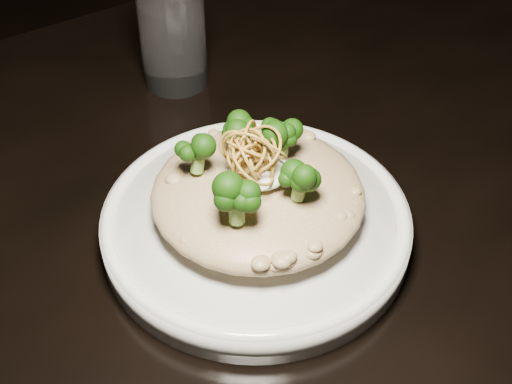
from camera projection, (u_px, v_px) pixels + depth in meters
table at (292, 221)px, 0.78m from camera, size 1.10×0.80×0.75m
plate at (256, 225)px, 0.64m from camera, size 0.27×0.27×0.03m
risotto at (258, 194)px, 0.62m from camera, size 0.19×0.19×0.04m
broccoli at (252, 158)px, 0.58m from camera, size 0.13×0.13×0.05m
cheese at (260, 170)px, 0.60m from camera, size 0.05×0.05×0.01m
shallots at (255, 150)px, 0.58m from camera, size 0.05×0.05×0.03m
drinking_glass at (173, 33)px, 0.79m from camera, size 0.09×0.09×0.13m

